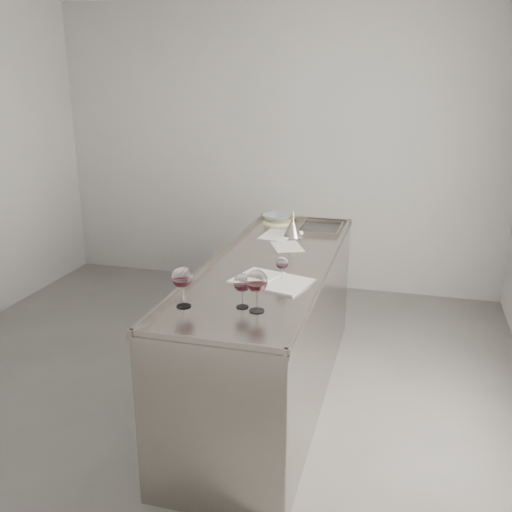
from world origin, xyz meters
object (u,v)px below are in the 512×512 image
(counter, at_px, (270,331))
(ceramic_bowl, at_px, (278,218))
(wine_funnel, at_px, (293,229))
(wine_glass_left, at_px, (183,278))
(wine_glass_right, at_px, (257,282))
(wine_glass_middle, at_px, (242,284))
(notebook, at_px, (272,281))
(wine_glass_small, at_px, (282,264))

(counter, xyz_separation_m, ceramic_bowl, (-0.19, 1.03, 0.52))
(counter, bearing_deg, wine_funnel, 89.77)
(wine_glass_left, xyz_separation_m, wine_glass_right, (0.38, 0.04, 0.00))
(ceramic_bowl, bearing_deg, wine_glass_middle, -82.65)
(wine_glass_right, bearing_deg, notebook, 93.61)
(wine_glass_left, relative_size, notebook, 0.44)
(notebook, bearing_deg, wine_glass_middle, -81.92)
(counter, height_order, wine_glass_right, wine_glass_right)
(ceramic_bowl, relative_size, wine_funnel, 1.13)
(counter, distance_m, ceramic_bowl, 1.17)
(wine_glass_middle, bearing_deg, wine_glass_small, 76.18)
(notebook, relative_size, ceramic_bowl, 2.25)
(wine_glass_small, bearing_deg, ceramic_bowl, 104.22)
(wine_glass_right, xyz_separation_m, notebook, (-0.03, 0.44, -0.15))
(wine_glass_middle, height_order, ceramic_bowl, wine_glass_middle)
(wine_glass_left, distance_m, wine_glass_right, 0.38)
(notebook, xyz_separation_m, ceramic_bowl, (-0.29, 1.36, 0.04))
(ceramic_bowl, bearing_deg, wine_funnel, -61.44)
(wine_glass_small, relative_size, wine_funnel, 0.76)
(wine_glass_left, bearing_deg, wine_glass_small, 51.55)
(counter, distance_m, wine_funnel, 0.85)
(wine_glass_middle, bearing_deg, notebook, 81.92)
(wine_glass_left, bearing_deg, notebook, 53.33)
(wine_glass_left, bearing_deg, wine_glass_right, 6.19)
(counter, bearing_deg, wine_glass_middle, -87.45)
(wine_glass_middle, xyz_separation_m, notebook, (0.06, 0.41, -0.12))
(notebook, relative_size, wine_funnel, 2.54)
(counter, bearing_deg, ceramic_bowl, 100.71)
(wine_glass_small, distance_m, ceramic_bowl, 1.37)
(wine_glass_left, xyz_separation_m, ceramic_bowl, (0.07, 1.84, -0.11))
(wine_glass_right, xyz_separation_m, ceramic_bowl, (-0.31, 1.80, -0.11))
(wine_glass_left, height_order, wine_glass_small, wine_glass_left)
(wine_glass_right, height_order, wine_funnel, wine_glass_right)
(counter, relative_size, ceramic_bowl, 10.90)
(counter, relative_size, wine_glass_middle, 13.14)
(wine_glass_left, height_order, ceramic_bowl, wine_glass_left)
(notebook, bearing_deg, wine_glass_small, 50.10)
(counter, xyz_separation_m, wine_glass_middle, (0.03, -0.73, 0.60))
(wine_funnel, bearing_deg, notebook, -84.97)
(counter, height_order, wine_glass_small, wine_glass_small)
(wine_glass_right, relative_size, wine_glass_small, 1.48)
(wine_glass_small, height_order, notebook, wine_glass_small)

